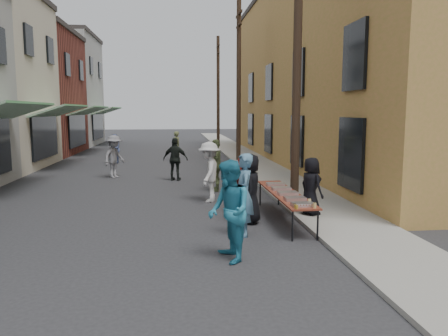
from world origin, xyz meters
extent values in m
plane|color=#28282B|center=(0.00, 0.00, 0.00)|extent=(120.00, 120.00, 0.00)
cube|color=gray|center=(5.00, 15.00, 0.05)|extent=(2.20, 60.00, 0.10)
cube|color=maroon|center=(-10.00, 21.00, 4.00)|extent=(8.00, 8.00, 8.00)
cube|color=gray|center=(-10.00, 29.00, 4.50)|extent=(8.00, 8.00, 9.00)
cube|color=olive|center=(11.10, 14.00, 5.00)|extent=(10.00, 28.00, 10.00)
cylinder|color=#2D2116|center=(4.30, 3.00, 4.50)|extent=(0.26, 0.26, 9.00)
cylinder|color=#2D2116|center=(4.30, 15.00, 4.50)|extent=(0.26, 0.26, 9.00)
cylinder|color=#2D2116|center=(4.30, 27.00, 4.50)|extent=(0.26, 0.26, 9.00)
cube|color=maroon|center=(3.58, 1.36, 0.73)|extent=(0.70, 4.00, 0.04)
cylinder|color=black|center=(3.29, -0.52, 0.35)|extent=(0.04, 0.04, 0.71)
cylinder|color=black|center=(3.87, -0.52, 0.35)|extent=(0.04, 0.04, 0.71)
cylinder|color=black|center=(3.29, 3.24, 0.35)|extent=(0.04, 0.04, 0.71)
cylinder|color=black|center=(3.87, 3.24, 0.35)|extent=(0.04, 0.04, 0.71)
cube|color=maroon|center=(3.58, -0.29, 0.79)|extent=(0.50, 0.33, 0.08)
cube|color=#B2B2B7|center=(3.58, 0.36, 0.79)|extent=(0.50, 0.33, 0.08)
cube|color=tan|center=(3.58, 1.06, 0.79)|extent=(0.50, 0.33, 0.08)
cube|color=#B2B2B7|center=(3.58, 1.76, 0.79)|extent=(0.50, 0.33, 0.08)
cube|color=tan|center=(3.58, 2.46, 0.79)|extent=(0.50, 0.33, 0.08)
cylinder|color=#A57F26|center=(3.36, -0.59, 0.79)|extent=(0.07, 0.07, 0.08)
cylinder|color=#A57F26|center=(3.36, -0.49, 0.79)|extent=(0.07, 0.07, 0.08)
cylinder|color=#A57F26|center=(3.36, -0.39, 0.79)|extent=(0.07, 0.07, 0.08)
cylinder|color=tan|center=(3.78, -0.54, 0.81)|extent=(0.08, 0.08, 0.12)
imported|color=black|center=(2.61, 1.19, 0.91)|extent=(0.65, 0.93, 1.81)
imported|color=teal|center=(2.28, 0.07, 0.97)|extent=(0.49, 0.72, 1.93)
imported|color=teal|center=(1.73, -1.64, 0.99)|extent=(0.90, 1.08, 1.98)
imported|color=silver|center=(1.77, 3.97, 0.96)|extent=(0.99, 1.38, 1.93)
imported|color=#515F37|center=(2.16, 5.83, 0.94)|extent=(0.61, 1.16, 1.89)
imported|color=maroon|center=(2.60, 2.06, 0.83)|extent=(0.63, 1.57, 1.65)
imported|color=black|center=(4.35, 1.54, 0.88)|extent=(0.76, 0.90, 1.56)
imported|color=slate|center=(-1.95, 9.50, 0.93)|extent=(1.21, 1.38, 1.85)
imported|color=black|center=(0.70, 8.40, 0.90)|extent=(1.13, 0.70, 1.79)
imported|color=#5E663B|center=(0.73, 15.86, 0.86)|extent=(0.73, 0.73, 1.71)
imported|color=#465588|center=(-2.67, 14.88, 0.81)|extent=(0.71, 0.86, 1.62)
camera|label=1|loc=(0.73, -9.76, 2.90)|focal=35.00mm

